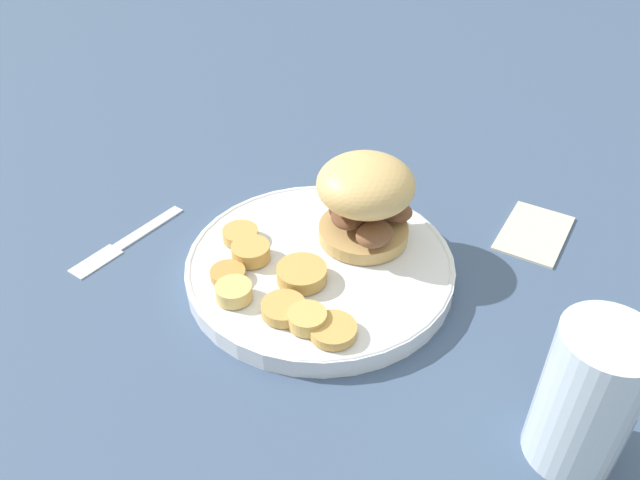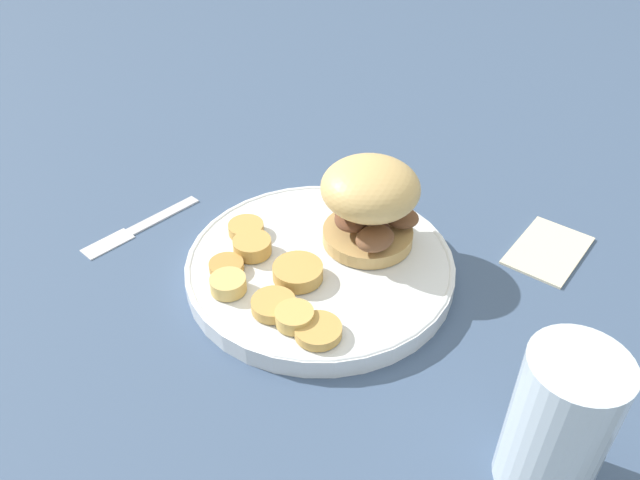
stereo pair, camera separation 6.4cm
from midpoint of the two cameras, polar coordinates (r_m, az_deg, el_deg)
The scene contains 14 objects.
ground_plane at distance 0.67m, azimuth 2.74°, elevation -3.28°, with size 4.00×4.00×0.00m, color #3D5170.
dinner_plate at distance 0.67m, azimuth 2.77°, elevation -2.48°, with size 0.29×0.29×0.02m.
sandwich at distance 0.66m, azimuth 7.36°, elevation 3.41°, with size 0.12×0.11×0.10m.
potato_round_0 at distance 0.60m, azimuth -1.20°, elevation -6.07°, with size 0.04×0.04×0.01m, color tan.
potato_round_1 at distance 0.66m, azimuth -3.47°, elevation -0.67°, with size 0.04×0.04×0.02m, color tan.
potato_round_2 at distance 0.69m, azimuth -4.15°, elevation 0.96°, with size 0.04×0.04×0.01m, color tan.
potato_round_3 at distance 0.59m, azimuth 0.81°, elevation -7.19°, with size 0.04×0.04×0.01m, color tan.
potato_round_4 at distance 0.62m, azimuth -5.47°, elevation -4.15°, with size 0.04×0.04×0.02m, color #DBB766.
potato_round_5 at distance 0.63m, azimuth 0.88°, elevation -3.07°, with size 0.05×0.05×0.01m, color tan.
potato_round_6 at distance 0.58m, azimuth 3.05°, elevation -8.41°, with size 0.04×0.04×0.01m, color tan.
potato_round_7 at distance 0.65m, azimuth -5.75°, elevation -2.50°, with size 0.04×0.04×0.01m, color #BC8942.
fork at distance 0.76m, azimuth -13.76°, elevation 1.15°, with size 0.04×0.16×0.00m.
drinking_glass at distance 0.51m, azimuth 24.55°, elevation -15.30°, with size 0.07×0.07×0.13m.
napkin at distance 0.76m, azimuth 22.48°, elevation -0.90°, with size 0.11×0.07×0.01m, color beige.
Camera 2 is at (0.39, -0.32, 0.45)m, focal length 35.00 mm.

